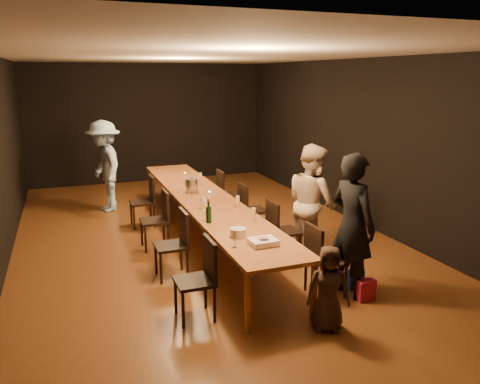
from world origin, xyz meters
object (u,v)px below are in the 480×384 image
object	(u,v)px
child	(328,288)
champagne_bottle	(209,211)
man_blue	(105,166)
plate_stack	(238,233)
chair_left_2	(154,220)
table	(205,201)
chair_right_2	(253,209)
chair_left_1	(171,245)
chair_left_3	(142,202)
chair_right_0	(326,260)
birthday_cake	(263,242)
chair_left_0	(194,280)
chair_right_3	(230,193)
woman_tan	(312,202)
chair_right_1	(284,231)
woman_birthday	(352,225)
ice_bucket	(192,185)

from	to	relation	value
child	champagne_bottle	world-z (taller)	champagne_bottle
man_blue	plate_stack	distance (m)	4.61
chair_left_2	plate_stack	distance (m)	2.12
table	chair_right_2	bearing A→B (deg)	0.00
table	chair_left_1	world-z (taller)	chair_left_1
chair_left_1	chair_left_3	xyz separation A→B (m)	(0.00, 2.40, 0.00)
chair_right_0	chair_right_2	world-z (taller)	same
birthday_cake	champagne_bottle	size ratio (longest dim) A/B	0.98
chair_left_0	chair_left_3	world-z (taller)	same
birthday_cake	chair_left_1	bearing A→B (deg)	125.92
table	chair_left_3	distance (m)	1.49
chair_right_3	chair_left_1	size ratio (longest dim) A/B	1.00
chair_right_0	woman_tan	xyz separation A→B (m)	(0.42, 1.15, 0.41)
chair_left_3	man_blue	world-z (taller)	man_blue
chair_left_0	woman_tan	size ratio (longest dim) A/B	0.53
chair_left_0	birthday_cake	world-z (taller)	chair_left_0
chair_right_1	woman_tan	world-z (taller)	woman_tan
man_blue	birthday_cake	distance (m)	5.02
woman_birthday	table	bearing A→B (deg)	12.35
table	champagne_bottle	world-z (taller)	champagne_bottle
ice_bucket	chair_left_3	bearing A→B (deg)	136.93
chair_left_3	man_blue	xyz separation A→B (m)	(-0.51, 1.28, 0.46)
chair_left_2	woman_tan	distance (m)	2.50
chair_right_3	woman_tan	bearing A→B (deg)	9.74
chair_left_2	table	bearing A→B (deg)	-90.00
chair_left_1	chair_right_1	bearing A→B (deg)	-90.00
chair_left_0	ice_bucket	xyz separation A→B (m)	(0.76, 2.89, 0.40)
chair_right_0	man_blue	xyz separation A→B (m)	(-2.21, 4.88, 0.46)
table	woman_tan	size ratio (longest dim) A/B	3.44
chair_right_3	plate_stack	xyz separation A→B (m)	(-1.02, -3.17, 0.34)
chair_left_1	champagne_bottle	world-z (taller)	champagne_bottle
chair_left_3	chair_right_0	bearing A→B (deg)	-154.72
woman_tan	plate_stack	size ratio (longest dim) A/B	8.63
chair_right_1	chair_right_0	bearing A→B (deg)	-0.00
ice_bucket	chair_left_1	bearing A→B (deg)	-114.19
chair_left_0	child	bearing A→B (deg)	-119.73
child	plate_stack	size ratio (longest dim) A/B	4.73
woman_birthday	birthday_cake	distance (m)	1.15
woman_tan	child	bearing A→B (deg)	151.08
chair_right_2	chair_left_2	size ratio (longest dim) A/B	1.00
birthday_cake	chair_right_1	bearing A→B (deg)	52.47
chair_left_3	ice_bucket	world-z (taller)	ice_bucket
chair_right_2	champagne_bottle	distance (m)	1.80
woman_birthday	man_blue	world-z (taller)	man_blue
chair_left_1	woman_tan	bearing A→B (deg)	-91.42
chair_right_0	chair_right_2	distance (m)	2.40
plate_stack	ice_bucket	world-z (taller)	ice_bucket
man_blue	chair_right_1	bearing A→B (deg)	21.61
table	chair_right_2	size ratio (longest dim) A/B	6.45
child	woman_birthday	bearing A→B (deg)	66.30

